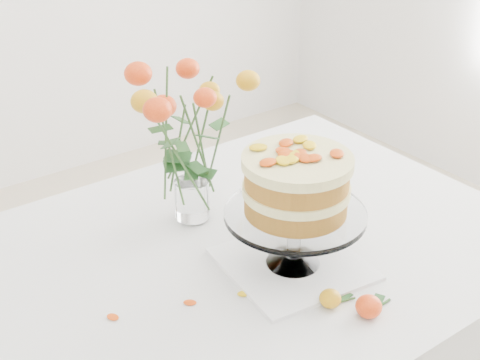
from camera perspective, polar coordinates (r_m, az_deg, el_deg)
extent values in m
cube|color=tan|center=(1.45, -2.38, -7.54)|extent=(1.40, 0.90, 0.04)
cylinder|color=tan|center=(2.22, 5.69, -5.28)|extent=(0.06, 0.06, 0.71)
cube|color=white|center=(1.44, -2.40, -6.80)|extent=(1.42, 0.92, 0.01)
cube|color=white|center=(1.84, -10.46, -2.67)|extent=(1.42, 0.01, 0.20)
cube|color=white|center=(1.92, 15.47, -1.83)|extent=(0.01, 0.92, 0.20)
cube|color=white|center=(1.42, 4.53, -7.16)|extent=(0.30, 0.30, 0.01)
cylinder|color=silver|center=(1.38, 4.64, -4.74)|extent=(0.03, 0.03, 0.09)
cylinder|color=silver|center=(1.35, 4.73, -2.87)|extent=(0.29, 0.29, 0.01)
cylinder|color=#A66C25|center=(1.33, 4.77, -1.89)|extent=(0.21, 0.21, 0.04)
cylinder|color=#FFF9A4|center=(1.32, 4.82, -0.77)|extent=(0.22, 0.22, 0.02)
cylinder|color=#A66C25|center=(1.31, 4.87, 0.38)|extent=(0.21, 0.21, 0.04)
cylinder|color=#FFF9A4|center=(1.29, 4.93, 1.59)|extent=(0.22, 0.22, 0.02)
cylinder|color=silver|center=(1.57, -4.05, -3.21)|extent=(0.06, 0.06, 0.01)
cylinder|color=silver|center=(1.55, -4.11, -1.62)|extent=(0.08, 0.08, 0.09)
ellipsoid|color=gold|center=(1.31, 7.71, -9.98)|extent=(0.04, 0.04, 0.04)
cylinder|color=#2D5221|center=(1.33, 8.82, -10.22)|extent=(0.05, 0.02, 0.00)
ellipsoid|color=red|center=(1.30, 10.92, -10.55)|extent=(0.05, 0.05, 0.04)
cylinder|color=#2D5221|center=(1.33, 11.84, -10.52)|extent=(0.06, 0.01, 0.01)
ellipsoid|color=yellow|center=(1.32, -4.29, -10.40)|extent=(0.03, 0.02, 0.00)
ellipsoid|color=yellow|center=(1.34, 0.31, -9.70)|extent=(0.03, 0.02, 0.00)
ellipsoid|color=yellow|center=(1.33, 2.76, -9.91)|extent=(0.03, 0.02, 0.00)
ellipsoid|color=yellow|center=(1.30, -10.80, -11.43)|extent=(0.03, 0.02, 0.00)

